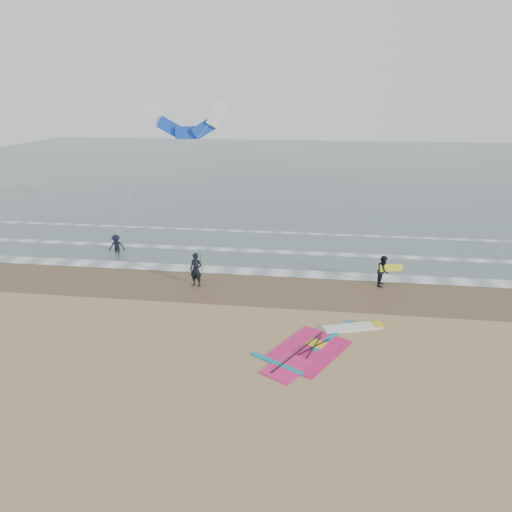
# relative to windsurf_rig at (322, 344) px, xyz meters

# --- Properties ---
(ground) EXTENTS (120.00, 120.00, 0.00)m
(ground) POSITION_rel_windsurf_rig_xyz_m (-2.48, -0.24, -0.04)
(ground) COLOR tan
(ground) RESTS_ON ground
(sea_water) EXTENTS (120.00, 80.00, 0.02)m
(sea_water) POSITION_rel_windsurf_rig_xyz_m (-2.48, 47.76, -0.03)
(sea_water) COLOR #47605E
(sea_water) RESTS_ON ground
(wet_sand_band) EXTENTS (120.00, 5.00, 0.01)m
(wet_sand_band) POSITION_rel_windsurf_rig_xyz_m (-2.48, 5.76, -0.03)
(wet_sand_band) COLOR brown
(wet_sand_band) RESTS_ON ground
(foam_waterline) EXTENTS (120.00, 9.15, 0.02)m
(foam_waterline) POSITION_rel_windsurf_rig_xyz_m (-2.48, 10.20, -0.01)
(foam_waterline) COLOR white
(foam_waterline) RESTS_ON ground
(windsurf_rig) EXTENTS (5.83, 5.52, 0.14)m
(windsurf_rig) POSITION_rel_windsurf_rig_xyz_m (0.00, 0.00, 0.00)
(windsurf_rig) COLOR white
(windsurf_rig) RESTS_ON ground
(person_standing) EXTENTS (0.79, 0.60, 1.94)m
(person_standing) POSITION_rel_windsurf_rig_xyz_m (-6.96, 5.47, 0.93)
(person_standing) COLOR black
(person_standing) RESTS_ON ground
(person_walking) EXTENTS (0.86, 0.99, 1.75)m
(person_walking) POSITION_rel_windsurf_rig_xyz_m (3.36, 6.93, 0.84)
(person_walking) COLOR black
(person_walking) RESTS_ON ground
(person_wading) EXTENTS (1.16, 0.81, 1.65)m
(person_wading) POSITION_rel_windsurf_rig_xyz_m (-13.68, 10.15, 0.79)
(person_wading) COLOR black
(person_wading) RESTS_ON ground
(held_pole) EXTENTS (0.17, 0.86, 1.82)m
(held_pole) POSITION_rel_windsurf_rig_xyz_m (-6.66, 5.47, 1.39)
(held_pole) COLOR black
(held_pole) RESTS_ON ground
(carried_kiteboard) EXTENTS (1.30, 0.51, 0.39)m
(carried_kiteboard) POSITION_rel_windsurf_rig_xyz_m (3.76, 6.83, 1.07)
(carried_kiteboard) COLOR yellow
(carried_kiteboard) RESTS_ON ground
(surf_kite) EXTENTS (6.96, 4.96, 8.70)m
(surf_kite) POSITION_rel_windsurf_rig_xyz_m (-9.70, 14.78, 8.13)
(surf_kite) COLOR white
(surf_kite) RESTS_ON ground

